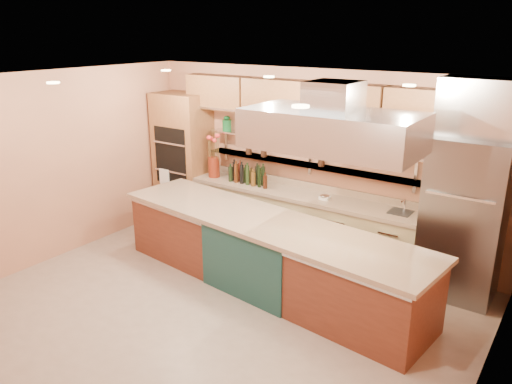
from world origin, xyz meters
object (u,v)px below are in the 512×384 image
Objects in this scene: refrigerator at (463,219)px; kitchen_scale at (325,197)px; flower_vase at (214,167)px; island at (265,253)px; green_canister at (283,133)px; copper_kettle at (257,130)px.

refrigerator is 1.96m from kitchen_scale.
flower_vase is at bearing 179.86° from refrigerator.
island is 26.04× the size of green_canister.
flower_vase is at bearing 153.12° from island.
flower_vase is 1.43m from green_canister.
flower_vase reaches higher than kitchen_scale.
green_canister is at bearing 175.38° from refrigerator.
refrigerator is at bearing -4.62° from green_canister.
green_canister reaches higher than kitchen_scale.
green_canister is (1.23, 0.22, 0.70)m from flower_vase.
green_canister reaches higher than island.
green_canister is at bearing -178.71° from kitchen_scale.
green_canister is at bearing 120.82° from island.
kitchen_scale is at bearing 0.00° from flower_vase.
kitchen_scale is 0.80× the size of copper_kettle.
green_canister is (-0.88, 0.22, 0.83)m from kitchen_scale.
refrigerator is 14.41× the size of kitchen_scale.
copper_kettle is at bearing -173.78° from kitchen_scale.
refrigerator is at bearing 36.59° from island.
green_canister is at bearing 10.14° from flower_vase.
refrigerator is 3.43m from copper_kettle.
refrigerator is 2.58m from island.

